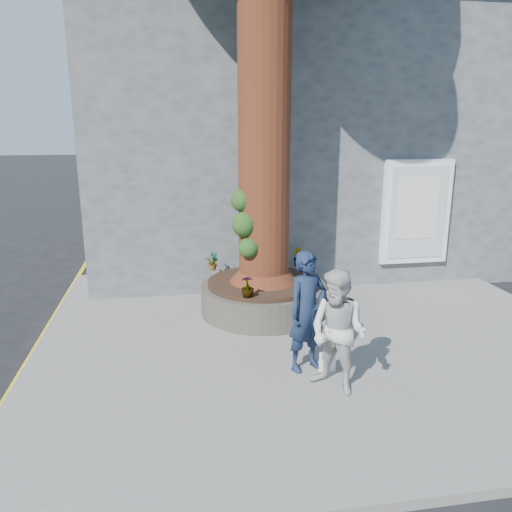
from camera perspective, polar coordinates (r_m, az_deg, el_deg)
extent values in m
plane|color=black|center=(7.48, -2.43, -12.97)|extent=(120.00, 120.00, 0.00)
cube|color=slate|center=(8.63, 6.73, -8.72)|extent=(9.00, 8.00, 0.12)
cube|color=yellow|center=(8.62, -24.26, -10.41)|extent=(0.10, 30.00, 0.01)
cube|color=#505355|center=(14.18, 3.85, 12.72)|extent=(10.00, 8.00, 6.00)
cube|color=black|center=(14.43, 4.09, 25.32)|extent=(10.30, 8.30, 0.30)
cube|color=white|center=(11.13, 17.82, 4.81)|extent=(1.50, 0.12, 2.20)
cube|color=silver|center=(11.07, 17.97, 4.75)|extent=(1.25, 0.04, 1.95)
cube|color=silver|center=(11.04, 18.05, 5.24)|extent=(0.90, 0.02, 1.30)
cylinder|color=black|center=(9.26, 0.86, -4.83)|extent=(2.30, 2.30, 0.52)
cylinder|color=black|center=(9.16, 0.87, -3.06)|extent=(2.04, 2.04, 0.08)
cylinder|color=#4C2713|center=(8.79, 0.97, 21.20)|extent=(0.90, 0.90, 7.50)
cone|color=#4C2713|center=(9.05, 0.88, -0.71)|extent=(1.24, 1.24, 0.70)
sphere|color=#153913|center=(8.63, -1.34, 3.64)|extent=(0.44, 0.44, 0.44)
sphere|color=#153913|center=(8.63, -0.83, 0.92)|extent=(0.36, 0.36, 0.36)
sphere|color=#153913|center=(8.68, -1.61, 6.38)|extent=(0.40, 0.40, 0.40)
imported|color=#15223C|center=(6.98, 5.89, -6.33)|extent=(0.73, 0.62, 1.71)
imported|color=beige|center=(6.48, 9.36, -8.58)|extent=(0.98, 1.00, 1.62)
cube|color=white|center=(7.21, 8.16, -11.90)|extent=(0.23, 0.17, 0.28)
imported|color=gray|center=(9.80, -4.87, -0.55)|extent=(0.24, 0.23, 0.37)
imported|color=gray|center=(10.08, 4.73, -0.10)|extent=(0.24, 0.25, 0.38)
imported|color=gray|center=(8.23, -0.96, -3.49)|extent=(0.21, 0.21, 0.37)
imported|color=gray|center=(9.81, -4.93, -0.76)|extent=(0.35, 0.36, 0.30)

